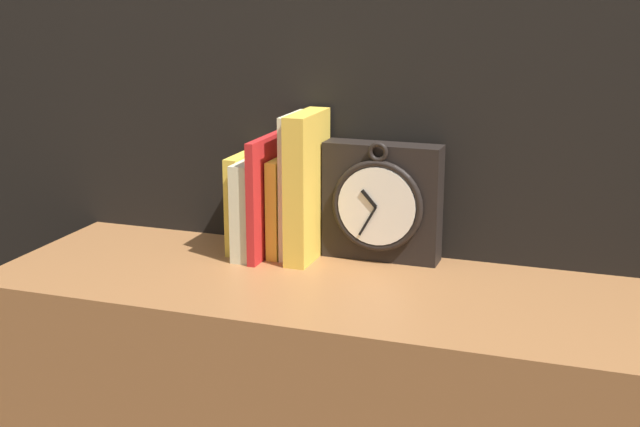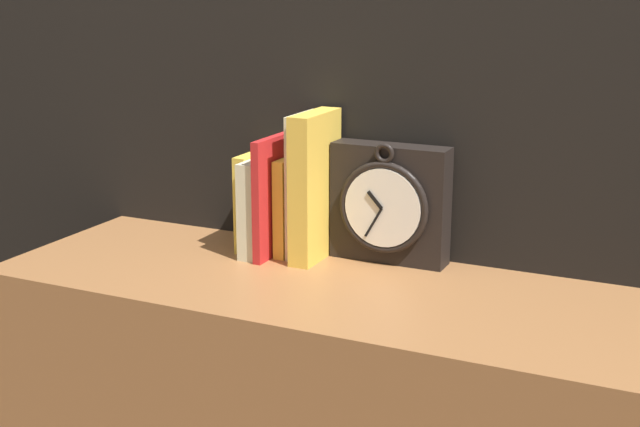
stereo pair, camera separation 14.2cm
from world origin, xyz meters
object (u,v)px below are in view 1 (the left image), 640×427
clock (381,202)px  book_slot4_cream (293,185)px  book_slot3_yellow (282,206)px  book_slot0_yellow (243,202)px  book_slot5_yellow (307,187)px  book_slot2_red (267,197)px  book_slot1_cream (255,207)px

clock → book_slot4_cream: 0.16m
book_slot3_yellow → book_slot0_yellow: bearing=-178.6°
clock → book_slot3_yellow: (-0.18, -0.02, -0.02)m
book_slot5_yellow → book_slot3_yellow: bearing=165.9°
book_slot0_yellow → book_slot4_cream: 0.10m
book_slot0_yellow → book_slot2_red: book_slot2_red is taller
book_slot0_yellow → book_slot5_yellow: bearing=-5.0°
book_slot4_cream → book_slot5_yellow: book_slot5_yellow is taller
book_slot1_cream → book_slot5_yellow: (0.10, 0.00, 0.04)m
clock → book_slot2_red: size_ratio=1.00×
book_slot0_yellow → book_slot5_yellow: 0.13m
book_slot5_yellow → clock: bearing=16.5°
book_slot0_yellow → book_slot1_cream: bearing=-28.1°
book_slot0_yellow → book_slot3_yellow: size_ratio=1.01×
book_slot3_yellow → book_slot5_yellow: bearing=-14.1°
book_slot2_red → book_slot3_yellow: (0.02, 0.02, -0.02)m
book_slot2_red → book_slot1_cream: bearing=173.4°
book_slot3_yellow → book_slot5_yellow: book_slot5_yellow is taller
book_slot2_red → book_slot4_cream: bearing=24.5°
clock → book_slot4_cream: size_ratio=0.84×
clock → book_slot2_red: 0.20m
book_slot3_yellow → book_slot4_cream: 0.05m
book_slot2_red → book_slot5_yellow: 0.08m
book_slot4_cream → book_slot5_yellow: bearing=-22.6°
book_slot1_cream → book_slot4_cream: book_slot4_cream is taller
book_slot2_red → book_slot3_yellow: size_ratio=1.23×
book_slot1_cream → clock: bearing=10.5°
book_slot2_red → book_slot3_yellow: bearing=43.4°
book_slot1_cream → book_slot3_yellow: book_slot3_yellow is taller
book_slot3_yellow → book_slot5_yellow: 0.07m
book_slot4_cream → clock: bearing=9.0°
book_slot0_yellow → book_slot4_cream: book_slot4_cream is taller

